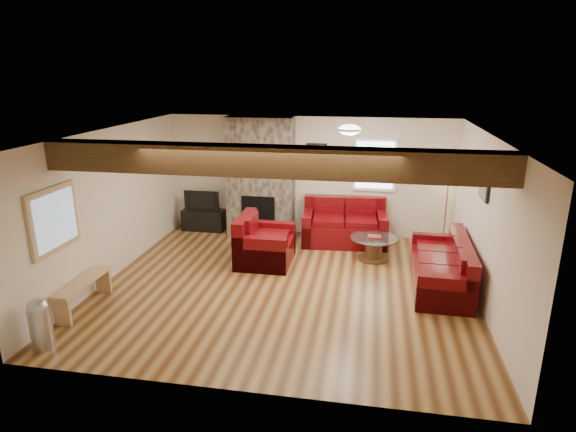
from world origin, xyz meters
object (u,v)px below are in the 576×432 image
Objects in this scene: floor_lamp at (449,181)px; loveseat at (345,222)px; armchair_red at (265,240)px; tv_cabinet at (204,220)px; coffee_table at (374,248)px; television at (203,200)px; sofa_three at (441,263)px.

loveseat is at bearing -170.91° from floor_lamp.
floor_lamp is at bearing -64.65° from armchair_red.
armchair_red is at bearing -42.40° from tv_cabinet.
coffee_table is (0.60, -0.79, -0.23)m from loveseat.
television is at bearing 0.00° from tv_cabinet.
floor_lamp is (1.40, 1.11, 1.10)m from coffee_table.
tv_cabinet is at bearing -179.78° from floor_lamp.
television is at bearing 170.38° from loveseat.
sofa_three reaches higher than tv_cabinet.
sofa_three is 2.21× the size of tv_cabinet.
tv_cabinet is 5.22m from floor_lamp.
loveseat is 3.13m from television.
television reaches higher than sofa_three.
television is at bearing -179.78° from floor_lamp.
armchair_red is at bearing -154.22° from floor_lamp.
floor_lamp is (5.11, 0.02, 1.08)m from tv_cabinet.
loveseat reaches higher than armchair_red.
loveseat reaches higher than sofa_three.
armchair_red reaches higher than sofa_three.
coffee_table is (-1.08, 0.99, -0.18)m from sofa_three.
loveseat is 2.20m from floor_lamp.
loveseat is 1.54× the size of armchair_red.
television reaches higher than loveseat.
coffee_table is 2.10m from floor_lamp.
coffee_table is at bearing -75.78° from armchair_red.
loveseat reaches higher than tv_cabinet.
armchair_red is at bearing -165.35° from coffee_table.
sofa_three is 5.23m from television.
coffee_table is 3.87m from tv_cabinet.
loveseat is at bearing 127.34° from coffee_table.
coffee_table is 1.13× the size of television.
tv_cabinet is at bearing 47.17° from armchair_red.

